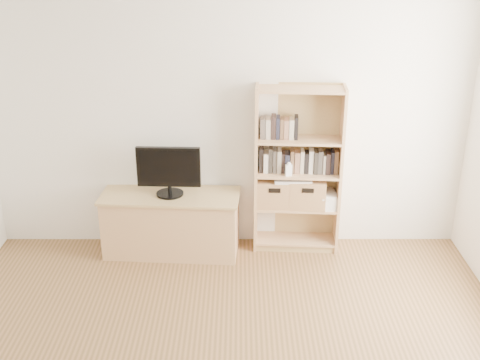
{
  "coord_description": "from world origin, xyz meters",
  "views": [
    {
      "loc": [
        0.11,
        -2.87,
        2.93
      ],
      "look_at": [
        0.11,
        1.9,
        0.9
      ],
      "focal_mm": 45.0,
      "sensor_mm": 36.0,
      "label": 1
    }
  ],
  "objects_px": {
    "tv_stand": "(171,224)",
    "television": "(169,172)",
    "baby_monitor": "(289,170)",
    "basket_left": "(274,192)",
    "laptop": "(292,178)",
    "basket_right": "(307,192)",
    "bookshelf": "(298,170)"
  },
  "relations": [
    {
      "from": "tv_stand",
      "to": "television",
      "type": "height_order",
      "value": "television"
    },
    {
      "from": "baby_monitor",
      "to": "basket_left",
      "type": "distance_m",
      "value": 0.3
    },
    {
      "from": "laptop",
      "to": "basket_right",
      "type": "bearing_deg",
      "value": -0.77
    },
    {
      "from": "bookshelf",
      "to": "television",
      "type": "xyz_separation_m",
      "value": [
        -1.2,
        -0.09,
        0.03
      ]
    },
    {
      "from": "bookshelf",
      "to": "basket_right",
      "type": "xyz_separation_m",
      "value": [
        0.1,
        -0.01,
        -0.22
      ]
    },
    {
      "from": "baby_monitor",
      "to": "basket_left",
      "type": "bearing_deg",
      "value": 129.09
    },
    {
      "from": "television",
      "to": "basket_right",
      "type": "bearing_deg",
      "value": 5.87
    },
    {
      "from": "tv_stand",
      "to": "basket_right",
      "type": "relative_size",
      "value": 3.73
    },
    {
      "from": "basket_left",
      "to": "basket_right",
      "type": "distance_m",
      "value": 0.31
    },
    {
      "from": "basket_right",
      "to": "basket_left",
      "type": "bearing_deg",
      "value": -178.18
    },
    {
      "from": "bookshelf",
      "to": "baby_monitor",
      "type": "distance_m",
      "value": 0.13
    },
    {
      "from": "basket_left",
      "to": "basket_right",
      "type": "relative_size",
      "value": 0.96
    },
    {
      "from": "television",
      "to": "laptop",
      "type": "xyz_separation_m",
      "value": [
        1.15,
        0.08,
        -0.1
      ]
    },
    {
      "from": "baby_monitor",
      "to": "basket_right",
      "type": "relative_size",
      "value": 0.33
    },
    {
      "from": "bookshelf",
      "to": "laptop",
      "type": "xyz_separation_m",
      "value": [
        -0.05,
        -0.01,
        -0.08
      ]
    },
    {
      "from": "tv_stand",
      "to": "basket_left",
      "type": "height_order",
      "value": "basket_left"
    },
    {
      "from": "basket_right",
      "to": "laptop",
      "type": "distance_m",
      "value": 0.2
    },
    {
      "from": "television",
      "to": "basket_right",
      "type": "relative_size",
      "value": 1.75
    },
    {
      "from": "baby_monitor",
      "to": "laptop",
      "type": "xyz_separation_m",
      "value": [
        0.05,
        0.07,
        -0.12
      ]
    },
    {
      "from": "television",
      "to": "tv_stand",
      "type": "bearing_deg",
      "value": 0.0
    },
    {
      "from": "tv_stand",
      "to": "bookshelf",
      "type": "height_order",
      "value": "bookshelf"
    },
    {
      "from": "basket_left",
      "to": "laptop",
      "type": "xyz_separation_m",
      "value": [
        0.17,
        -0.02,
        0.15
      ]
    },
    {
      "from": "baby_monitor",
      "to": "basket_right",
      "type": "bearing_deg",
      "value": 7.59
    },
    {
      "from": "bookshelf",
      "to": "laptop",
      "type": "bearing_deg",
      "value": -165.44
    },
    {
      "from": "tv_stand",
      "to": "baby_monitor",
      "type": "relative_size",
      "value": 11.38
    },
    {
      "from": "bookshelf",
      "to": "laptop",
      "type": "distance_m",
      "value": 0.09
    },
    {
      "from": "basket_left",
      "to": "basket_right",
      "type": "xyz_separation_m",
      "value": [
        0.31,
        -0.02,
        0.01
      ]
    },
    {
      "from": "basket_right",
      "to": "bookshelf",
      "type": "bearing_deg",
      "value": 179.22
    },
    {
      "from": "tv_stand",
      "to": "laptop",
      "type": "bearing_deg",
      "value": 8.16
    },
    {
      "from": "basket_right",
      "to": "laptop",
      "type": "xyz_separation_m",
      "value": [
        -0.15,
        0.0,
        0.14
      ]
    },
    {
      "from": "tv_stand",
      "to": "basket_left",
      "type": "distance_m",
      "value": 1.03
    },
    {
      "from": "laptop",
      "to": "bookshelf",
      "type": "bearing_deg",
      "value": 10.68
    }
  ]
}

